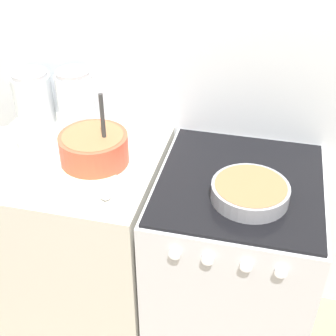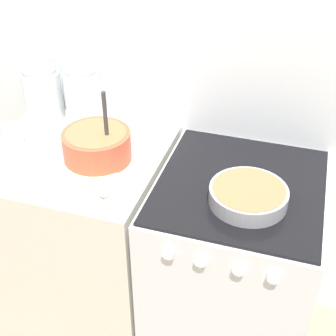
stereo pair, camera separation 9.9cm
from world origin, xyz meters
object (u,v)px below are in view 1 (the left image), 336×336
object	(u,v)px
baking_pan	(250,192)
storage_jar_left	(34,102)
stove	(231,267)
mixing_bowl	(94,147)
tin_can	(6,142)
storage_jar_middle	(76,104)

from	to	relation	value
baking_pan	storage_jar_left	world-z (taller)	storage_jar_left
stove	mixing_bowl	size ratio (longest dim) A/B	3.10
baking_pan	tin_can	xyz separation A→B (m)	(-0.97, 0.08, 0.02)
stove	storage_jar_middle	distance (m)	0.95
mixing_bowl	storage_jar_middle	distance (m)	0.29
baking_pan	tin_can	size ratio (longest dim) A/B	2.81
stove	storage_jar_middle	world-z (taller)	storage_jar_middle
baking_pan	storage_jar_left	xyz separation A→B (m)	(-0.97, 0.33, 0.07)
stove	storage_jar_middle	size ratio (longest dim) A/B	3.47
baking_pan	tin_can	world-z (taller)	tin_can
mixing_bowl	storage_jar_middle	world-z (taller)	mixing_bowl
storage_jar_left	storage_jar_middle	size ratio (longest dim) A/B	0.90
stove	tin_can	size ratio (longest dim) A/B	9.49
tin_can	stove	bearing A→B (deg)	1.24
mixing_bowl	storage_jar_left	world-z (taller)	mixing_bowl
baking_pan	storage_jar_middle	xyz separation A→B (m)	(-0.77, 0.33, 0.08)
mixing_bowl	baking_pan	bearing A→B (deg)	-8.96
stove	mixing_bowl	bearing A→B (deg)	-179.57
stove	storage_jar_left	world-z (taller)	storage_jar_left
storage_jar_middle	mixing_bowl	bearing A→B (deg)	-55.01
mixing_bowl	storage_jar_middle	size ratio (longest dim) A/B	1.12
baking_pan	storage_jar_left	bearing A→B (deg)	161.15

